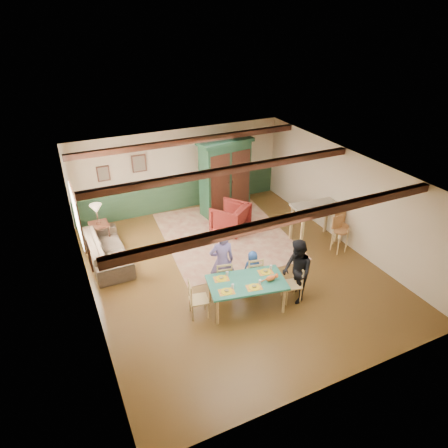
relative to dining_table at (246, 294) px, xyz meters
name	(u,v)px	position (x,y,z in m)	size (l,w,h in m)	color
floor	(234,269)	(0.40, 1.44, -0.35)	(8.00, 8.00, 0.00)	#4D3315
wall_back	(180,170)	(0.40, 5.44, 1.00)	(7.00, 0.02, 2.70)	beige
wall_left	(87,258)	(-3.10, 1.44, 1.00)	(0.02, 8.00, 2.70)	beige
wall_right	(347,198)	(3.90, 1.44, 1.00)	(0.02, 8.00, 2.70)	beige
ceiling	(235,173)	(0.40, 1.44, 2.35)	(7.00, 8.00, 0.02)	silver
wainscot_back	(181,196)	(0.40, 5.42, 0.10)	(6.95, 0.03, 0.90)	#203B24
ceiling_beam_front	(290,219)	(0.40, -0.86, 2.26)	(6.95, 0.16, 0.16)	black
ceiling_beam_mid	(227,171)	(0.40, 1.84, 2.26)	(6.95, 0.16, 0.16)	black
ceiling_beam_back	(189,141)	(0.40, 4.44, 2.26)	(6.95, 0.16, 0.16)	black
window_left	(76,216)	(-3.07, 3.14, 1.20)	(0.06, 1.60, 1.30)	white
picture_left_wall	(90,256)	(-3.07, 0.84, 1.40)	(0.04, 0.42, 0.52)	gray
picture_back_a	(139,163)	(-0.90, 5.41, 1.45)	(0.45, 0.04, 0.55)	gray
picture_back_b	(103,174)	(-2.00, 5.41, 1.30)	(0.38, 0.04, 0.48)	gray
dining_table	(246,294)	(0.00, 0.00, 0.00)	(1.70, 0.95, 0.71)	#226D57
dining_chair_far_left	(223,276)	(-0.24, 0.74, 0.09)	(0.40, 0.42, 0.90)	tan
dining_chair_far_right	(253,271)	(0.50, 0.60, 0.09)	(0.40, 0.42, 0.90)	tan
dining_chair_end_left	(199,299)	(-1.07, 0.21, 0.09)	(0.40, 0.42, 0.90)	tan
dining_chair_end_right	(292,284)	(1.07, -0.21, 0.09)	(0.40, 0.42, 0.90)	tan
person_man	(222,261)	(-0.23, 0.81, 0.46)	(0.59, 0.39, 1.63)	#6E5EA1
person_woman	(297,272)	(1.16, -0.22, 0.43)	(0.76, 0.59, 1.56)	black
person_child	(252,269)	(0.52, 0.67, 0.12)	(0.46, 0.30, 0.95)	navy
cat	(271,278)	(0.49, -0.19, 0.44)	(0.34, 0.13, 0.17)	orange
place_setting_near_left	(227,290)	(-0.56, -0.13, 0.41)	(0.38, 0.28, 0.11)	yellow
place_setting_near_center	(254,286)	(0.05, -0.25, 0.41)	(0.38, 0.28, 0.11)	yellow
place_setting_far_left	(221,277)	(-0.47, 0.33, 0.41)	(0.38, 0.28, 0.11)	yellow
place_setting_far_right	(266,270)	(0.56, 0.13, 0.41)	(0.38, 0.28, 0.11)	yellow
area_rug	(225,235)	(0.94, 3.15, -0.35)	(3.50, 4.16, 0.01)	beige
armoire	(225,177)	(1.60, 4.54, 0.88)	(1.75, 0.70, 2.47)	#13301F
armchair	(230,218)	(1.21, 3.32, 0.09)	(0.95, 0.98, 0.89)	#4B0F0F
sofa	(107,249)	(-2.48, 3.26, -0.01)	(2.36, 0.92, 0.69)	#3F3327
end_table	(100,234)	(-2.49, 4.23, -0.03)	(0.53, 0.53, 0.65)	black
table_lamp	(97,214)	(-2.49, 4.23, 0.59)	(0.33, 0.33, 0.59)	#CEAF85
counter_table	(315,223)	(3.17, 1.79, 0.21)	(1.35, 0.79, 1.12)	tan
bar_stool_left	(340,235)	(3.43, 1.00, 0.17)	(0.37, 0.41, 1.04)	#B17744
bar_stool_right	(342,230)	(3.67, 1.21, 0.15)	(0.36, 0.39, 1.01)	#B17744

